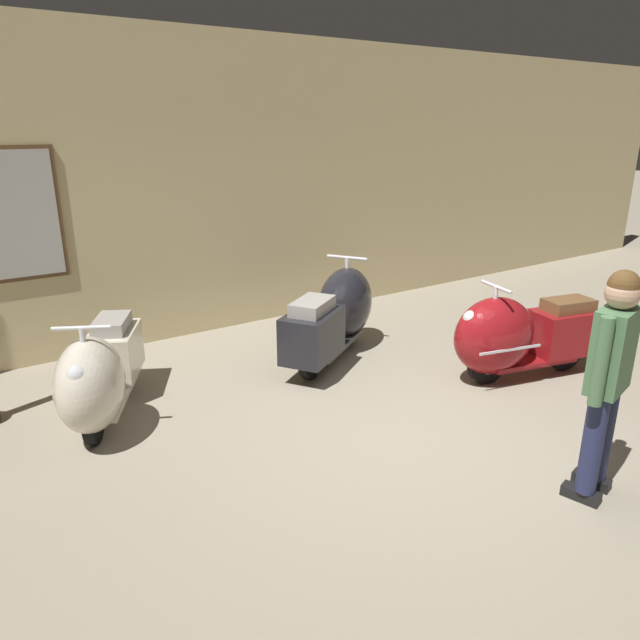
{
  "coord_description": "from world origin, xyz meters",
  "views": [
    {
      "loc": [
        -2.89,
        -3.13,
        2.44
      ],
      "look_at": [
        0.16,
        1.43,
        0.59
      ],
      "focal_mm": 32.73,
      "sensor_mm": 36.0,
      "label": 1
    }
  ],
  "objects_px": {
    "scooter_1": "(336,313)",
    "scooter_2": "(516,336)",
    "scooter_0": "(99,375)",
    "visitor_0": "(609,371)"
  },
  "relations": [
    {
      "from": "scooter_0",
      "to": "visitor_0",
      "type": "bearing_deg",
      "value": 68.46
    },
    {
      "from": "scooter_0",
      "to": "scooter_1",
      "type": "distance_m",
      "value": 2.56
    },
    {
      "from": "scooter_0",
      "to": "visitor_0",
      "type": "xyz_separation_m",
      "value": [
        2.53,
        -2.9,
        0.47
      ]
    },
    {
      "from": "scooter_2",
      "to": "visitor_0",
      "type": "relative_size",
      "value": 1.07
    },
    {
      "from": "scooter_0",
      "to": "scooter_2",
      "type": "bearing_deg",
      "value": 97.4
    },
    {
      "from": "scooter_1",
      "to": "scooter_2",
      "type": "relative_size",
      "value": 1.01
    },
    {
      "from": "scooter_1",
      "to": "scooter_2",
      "type": "bearing_deg",
      "value": -86.61
    },
    {
      "from": "scooter_0",
      "to": "scooter_2",
      "type": "distance_m",
      "value": 3.9
    },
    {
      "from": "scooter_1",
      "to": "scooter_2",
      "type": "height_order",
      "value": "scooter_1"
    },
    {
      "from": "scooter_1",
      "to": "scooter_2",
      "type": "distance_m",
      "value": 1.87
    }
  ]
}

